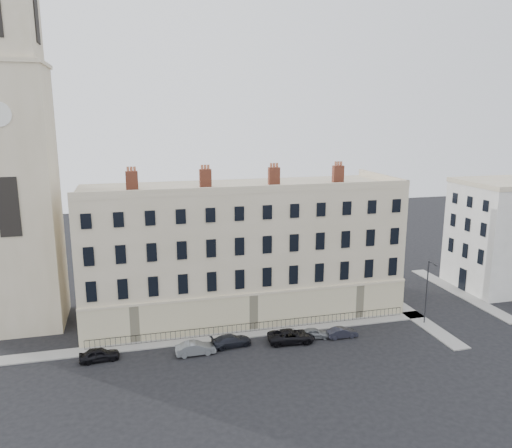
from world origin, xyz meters
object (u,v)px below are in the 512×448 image
object	(u,v)px
car_c	(231,341)
car_e	(314,333)
car_b	(196,348)
car_d	(291,336)
car_a	(99,355)
car_f	(342,333)
streetlamp	(427,289)

from	to	relation	value
car_c	car_e	xyz separation A→B (m)	(8.81, -0.34, -0.05)
car_b	car_d	xyz separation A→B (m)	(9.89, 0.17, 0.04)
car_a	car_e	bearing A→B (deg)	-96.39
car_d	car_f	distance (m)	5.56
car_b	car_f	distance (m)	15.45
car_b	car_c	size ratio (longest dim) A/B	0.94
car_a	car_d	size ratio (longest dim) A/B	0.77
car_a	streetlamp	size ratio (longest dim) A/B	0.51
car_c	car_d	size ratio (longest dim) A/B	0.85
car_d	car_b	bearing A→B (deg)	96.37
car_d	car_e	xyz separation A→B (m)	(2.64, 0.31, -0.13)
car_a	car_c	size ratio (longest dim) A/B	0.90
car_a	car_b	distance (m)	9.10
car_a	car_f	xyz separation A→B (m)	(24.49, -1.09, -0.10)
car_d	streetlamp	bearing A→B (deg)	-82.32
car_a	car_c	world-z (taller)	car_a
car_f	streetlamp	distance (m)	11.06
car_c	car_e	bearing A→B (deg)	-99.56
car_a	car_e	world-z (taller)	car_a
car_b	car_c	distance (m)	3.82
car_a	car_d	distance (m)	18.96
car_b	car_c	world-z (taller)	car_b
car_c	car_e	size ratio (longest dim) A/B	1.29
streetlamp	car_e	bearing A→B (deg)	-178.55
car_c	streetlamp	bearing A→B (deg)	-97.37
car_e	streetlamp	distance (m)	13.81
car_a	car_e	distance (m)	21.59
streetlamp	car_f	bearing A→B (deg)	-175.08
car_b	car_e	world-z (taller)	car_b
car_e	streetlamp	world-z (taller)	streetlamp
streetlamp	car_d	bearing A→B (deg)	-177.66
car_b	car_e	bearing A→B (deg)	-88.96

